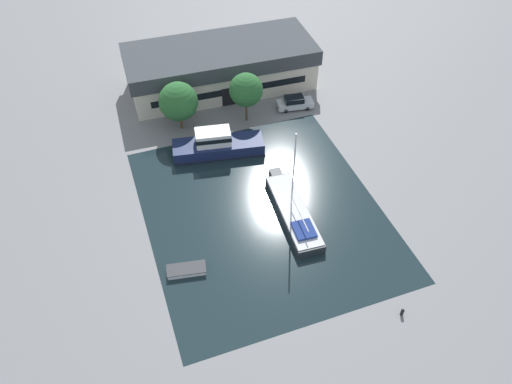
% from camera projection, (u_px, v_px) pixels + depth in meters
% --- Properties ---
extents(ground_plane, '(440.00, 440.00, 0.00)m').
position_uv_depth(ground_plane, '(263.00, 212.00, 53.60)').
color(ground_plane, slate).
extents(water_canal, '(24.45, 28.37, 0.01)m').
position_uv_depth(water_canal, '(263.00, 212.00, 53.60)').
color(water_canal, '#19282D').
rests_on(water_canal, ground).
extents(warehouse_building, '(26.02, 11.42, 5.89)m').
position_uv_depth(warehouse_building, '(221.00, 66.00, 68.77)').
color(warehouse_building, beige).
rests_on(warehouse_building, ground).
extents(quay_tree_near_building, '(4.25, 4.25, 6.76)m').
position_uv_depth(quay_tree_near_building, '(246.00, 90.00, 61.78)').
color(quay_tree_near_building, brown).
rests_on(quay_tree_near_building, ground).
extents(quay_tree_by_water, '(4.84, 4.84, 6.48)m').
position_uv_depth(quay_tree_by_water, '(178.00, 102.00, 61.03)').
color(quay_tree_by_water, brown).
rests_on(quay_tree_by_water, ground).
extents(parked_car, '(4.99, 2.53, 1.77)m').
position_uv_depth(parked_car, '(295.00, 103.00, 66.33)').
color(parked_car, silver).
rests_on(parked_car, ground).
extents(sailboat_moored, '(3.58, 12.51, 10.50)m').
position_uv_depth(sailboat_moored, '(293.00, 211.00, 52.84)').
color(sailboat_moored, '#23282D').
rests_on(sailboat_moored, water_canal).
extents(motor_cruiser, '(11.35, 5.13, 3.29)m').
position_uv_depth(motor_cruiser, '(217.00, 145.00, 59.66)').
color(motor_cruiser, '#19234C').
rests_on(motor_cruiser, water_canal).
extents(small_dinghy, '(3.96, 2.16, 0.55)m').
position_uv_depth(small_dinghy, '(186.00, 270.00, 47.87)').
color(small_dinghy, white).
rests_on(small_dinghy, water_canal).
extents(mooring_bollard, '(0.32, 0.32, 0.77)m').
position_uv_depth(mooring_bollard, '(402.00, 312.00, 44.49)').
color(mooring_bollard, black).
rests_on(mooring_bollard, ground).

